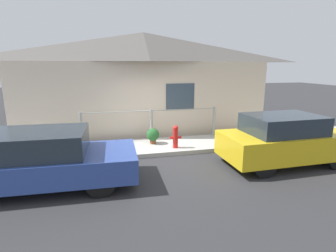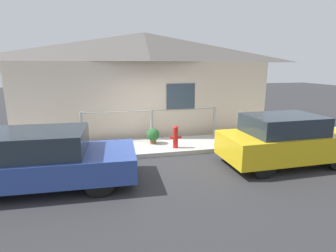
{
  "view_description": "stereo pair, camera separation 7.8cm",
  "coord_description": "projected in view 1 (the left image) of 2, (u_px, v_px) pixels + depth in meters",
  "views": [
    {
      "loc": [
        -1.55,
        -7.48,
        2.76
      ],
      "look_at": [
        0.31,
        0.3,
        0.9
      ],
      "focal_mm": 28.0,
      "sensor_mm": 36.0,
      "label": 1
    },
    {
      "loc": [
        -1.47,
        -7.5,
        2.76
      ],
      "look_at": [
        0.31,
        0.3,
        0.9
      ],
      "focal_mm": 28.0,
      "sensor_mm": 36.0,
      "label": 2
    }
  ],
  "objects": [
    {
      "name": "ground_plane",
      "position": [
        160.0,
        157.0,
        8.06
      ],
      "size": [
        60.0,
        60.0,
        0.0
      ],
      "primitive_type": "plane",
      "color": "#2D2D30"
    },
    {
      "name": "potted_plant_by_fence",
      "position": [
        74.0,
        139.0,
        8.28
      ],
      "size": [
        0.51,
        0.51,
        0.63
      ],
      "color": "#9E5638",
      "rests_on": "sidewalk"
    },
    {
      "name": "fire_hydrant",
      "position": [
        175.0,
        136.0,
        8.45
      ],
      "size": [
        0.39,
        0.17,
        0.74
      ],
      "color": "red",
      "rests_on": "sidewalk"
    },
    {
      "name": "sidewalk",
      "position": [
        155.0,
        147.0,
        8.86
      ],
      "size": [
        24.0,
        1.72,
        0.14
      ],
      "color": "#B2AFA8",
      "rests_on": "ground_plane"
    },
    {
      "name": "fence",
      "position": [
        151.0,
        123.0,
        9.38
      ],
      "size": [
        4.9,
        0.1,
        1.1
      ],
      "color": "#999993",
      "rests_on": "sidewalk"
    },
    {
      "name": "house",
      "position": [
        144.0,
        53.0,
        10.2
      ],
      "size": [
        10.0,
        2.23,
        4.01
      ],
      "color": "beige",
      "rests_on": "ground_plane"
    },
    {
      "name": "potted_plant_near_hydrant",
      "position": [
        153.0,
        135.0,
        8.93
      ],
      "size": [
        0.43,
        0.43,
        0.53
      ],
      "color": "brown",
      "rests_on": "sidewalk"
    },
    {
      "name": "car_left",
      "position": [
        39.0,
        159.0,
        5.94
      ],
      "size": [
        4.31,
        1.86,
        1.33
      ],
      "rotation": [
        0.0,
        0.0,
        -0.03
      ],
      "color": "#2D4793",
      "rests_on": "ground_plane"
    },
    {
      "name": "car_right",
      "position": [
        285.0,
        140.0,
        7.37
      ],
      "size": [
        3.64,
        1.68,
        1.42
      ],
      "rotation": [
        0.0,
        0.0,
        0.02
      ],
      "color": "gold",
      "rests_on": "ground_plane"
    }
  ]
}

